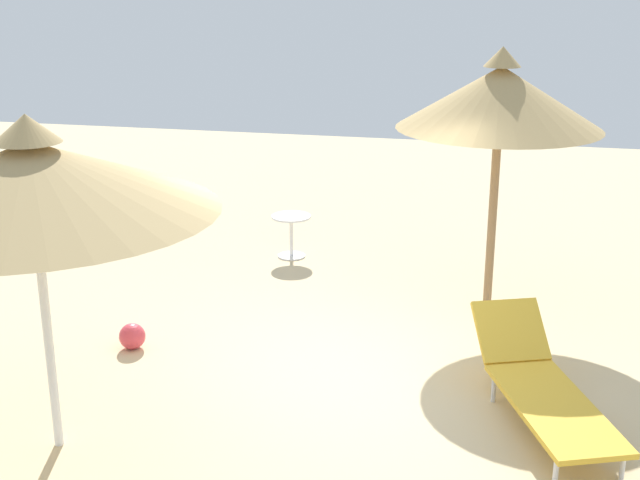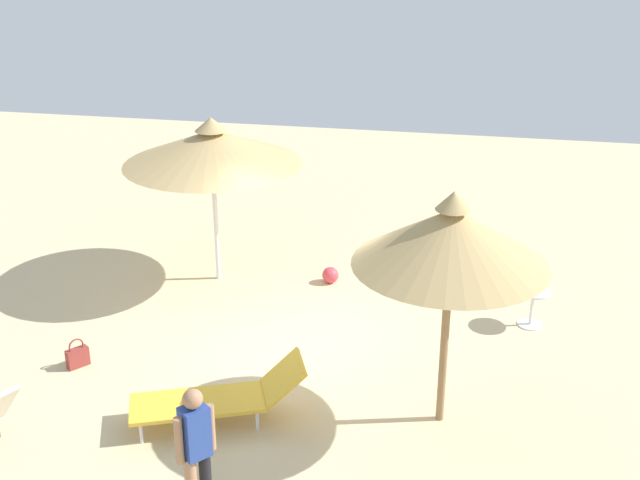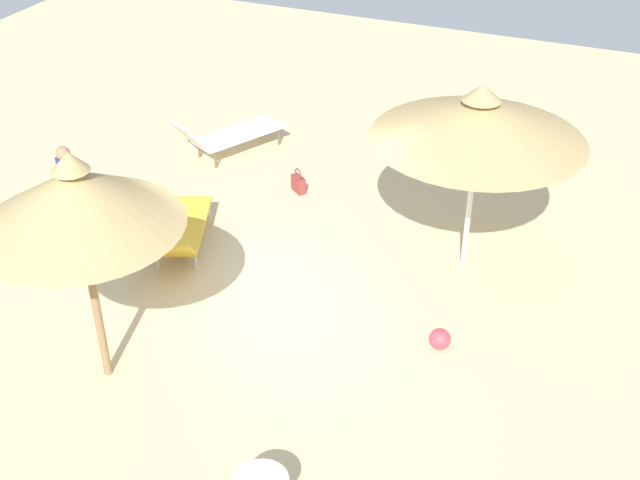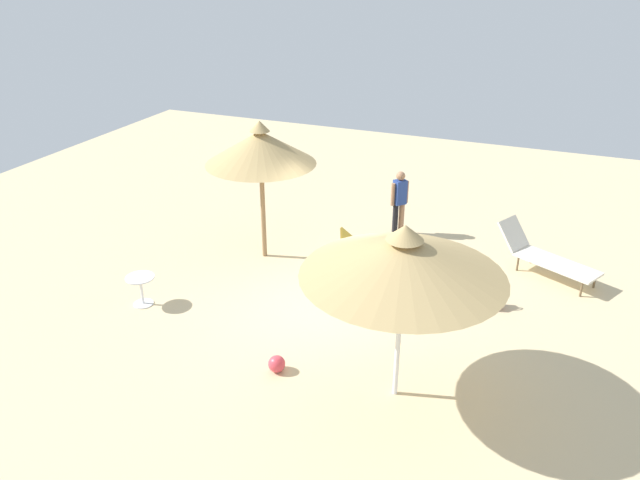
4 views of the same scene
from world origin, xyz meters
The scene contains 8 objects.
ground centered at (0.00, 0.00, -0.05)m, with size 24.00×24.00×0.10m, color beige.
parasol_umbrella_center centered at (-2.02, -1.82, 2.33)m, with size 2.90×2.90×2.82m.
parasol_umbrella_near_left centered at (1.40, 2.14, 2.47)m, with size 2.30×2.30×3.03m.
lounge_chair_far_right centered at (1.95, -0.53, 0.36)m, with size 1.41×2.25×0.77m.
lounge_chair_edge centered at (2.85, -3.58, 0.43)m, with size 1.53×2.20×0.95m.
person_standing_far_left centered at (3.63, -0.26, 0.88)m, with size 0.37×0.34×1.55m.
handbag centered at (1.09, -2.89, 0.15)m, with size 0.32×0.29×0.43m.
beach_ball centered at (-2.22, 0.09, 0.14)m, with size 0.28×0.28×0.28m, color #D83F4C.
Camera 3 is at (-3.96, 8.12, 6.88)m, focal length 46.20 mm.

